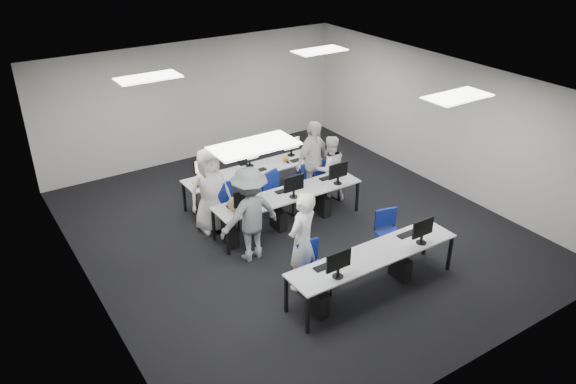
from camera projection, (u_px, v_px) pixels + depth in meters
room at (294, 162)px, 10.76m from camera, size 9.00×9.02×3.00m
ceiling_panels at (295, 87)px, 10.08m from camera, size 5.20×4.60×0.02m
desk_front at (374, 256)px, 9.34m from camera, size 3.20×0.70×0.73m
desk_mid at (289, 196)px, 11.28m from camera, size 3.20×0.70×0.73m
desk_back at (254, 171)px, 12.32m from camera, size 3.20×0.70×0.73m
equipment_front at (365, 276)px, 9.38m from camera, size 2.51×0.41×1.19m
equipment_mid at (281, 213)px, 11.32m from camera, size 2.91×0.41×1.19m
equipment_back at (261, 182)px, 12.58m from camera, size 2.91×0.41×1.19m
chair_0 at (313, 278)px, 9.45m from camera, size 0.46×0.50×0.93m
chair_1 at (389, 243)px, 10.43m from camera, size 0.54×0.58×0.92m
chair_2 at (226, 219)px, 11.29m from camera, size 0.42×0.45×0.83m
chair_3 at (277, 203)px, 11.79m from camera, size 0.63×0.65×0.98m
chair_4 at (325, 189)px, 12.44m from camera, size 0.50×0.53×0.87m
chair_5 at (219, 208)px, 11.59m from camera, size 0.51×0.55×0.98m
chair_6 at (266, 197)px, 12.07m from camera, size 0.54×0.57×0.90m
chair_7 at (302, 185)px, 12.58m from camera, size 0.47×0.51×0.90m
handbag at (237, 204)px, 10.55m from camera, size 0.43×0.35×0.31m
student_0 at (302, 242)px, 9.33m from camera, size 0.77×0.65×1.81m
student_1 at (329, 169)px, 12.26m from camera, size 0.85×0.74×1.51m
student_2 at (210, 190)px, 11.06m from camera, size 0.88×0.59×1.75m
student_3 at (313, 162)px, 12.19m from camera, size 1.16×0.76×1.84m
photographer at (250, 214)px, 10.13m from camera, size 1.21×0.73×1.83m
dslr_camera at (243, 162)px, 9.81m from camera, size 0.15×0.19×0.10m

